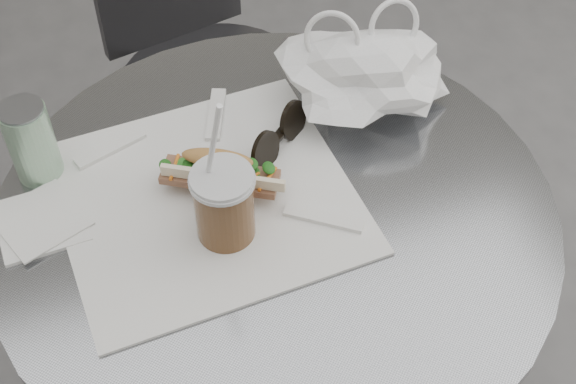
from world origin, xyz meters
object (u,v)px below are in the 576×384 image
object	(u,v)px
cafe_table	(277,319)
drink_can	(31,142)
iced_coffee	(224,204)
sunglasses	(278,138)
banh_mi	(219,173)
chair_far	(211,122)

from	to	relation	value
cafe_table	drink_can	xyz separation A→B (m)	(-0.29, 0.16, 0.33)
cafe_table	iced_coffee	xyz separation A→B (m)	(-0.07, -0.02, 0.33)
cafe_table	sunglasses	world-z (taller)	sunglasses
banh_mi	sunglasses	bearing A→B (deg)	55.93
sunglasses	drink_can	xyz separation A→B (m)	(-0.33, 0.06, 0.04)
cafe_table	banh_mi	bearing A→B (deg)	137.61
drink_can	cafe_table	bearing A→B (deg)	-29.62
iced_coffee	banh_mi	bearing A→B (deg)	80.82
banh_mi	drink_can	size ratio (longest dim) A/B	1.69
banh_mi	sunglasses	size ratio (longest dim) A/B	1.76
cafe_table	iced_coffee	distance (m)	0.34
chair_far	drink_can	xyz separation A→B (m)	(-0.33, -0.44, 0.46)
banh_mi	iced_coffee	distance (m)	0.08
banh_mi	sunglasses	distance (m)	0.11
cafe_table	chair_far	distance (m)	0.62
chair_far	cafe_table	bearing A→B (deg)	73.39
cafe_table	drink_can	bearing A→B (deg)	150.38
iced_coffee	cafe_table	bearing A→B (deg)	15.35
drink_can	banh_mi	bearing A→B (deg)	-25.57
iced_coffee	drink_can	bearing A→B (deg)	139.68
banh_mi	drink_can	bearing A→B (deg)	-177.11
chair_far	sunglasses	xyz separation A→B (m)	(0.00, -0.50, 0.42)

